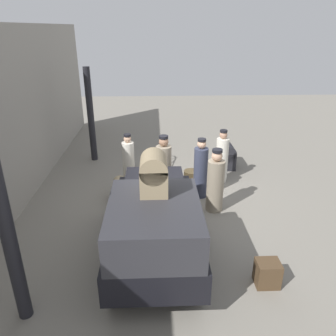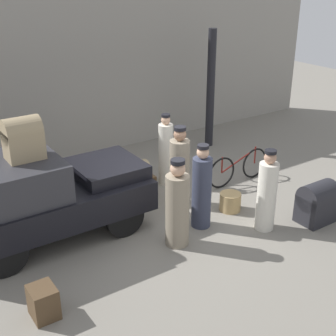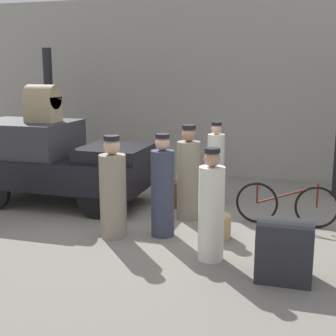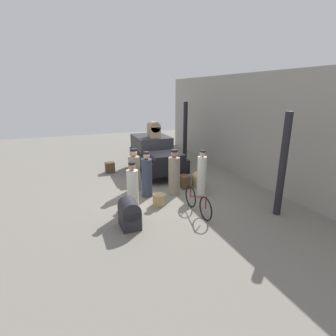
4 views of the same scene
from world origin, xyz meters
The scene contains 17 objects.
ground_plane centered at (0.00, 0.00, 0.00)m, with size 30.00×30.00×0.00m, color gray.
station_building_facade centered at (0.00, 4.08, 2.25)m, with size 16.00×0.15×4.50m.
canopy_pillar_left centered at (-3.65, 2.72, 1.61)m, with size 0.22×0.22×3.23m.
canopy_pillar_right centered at (3.30, 2.72, 1.61)m, with size 0.22×0.22×3.23m.
truck centered at (-2.36, 0.56, 0.92)m, with size 3.61×1.72×1.67m.
bicycle centered at (2.31, 0.38, 0.38)m, with size 1.77×0.04×0.80m.
wicker_basket centered at (1.26, -0.55, 0.19)m, with size 0.44×0.44×0.38m.
porter_with_bicycle centered at (-0.39, -0.98, 0.76)m, with size 0.43×0.43×1.68m.
porter_standing_middle centered at (0.88, 1.30, 0.78)m, with size 0.34×0.34×1.69m.
conductor_in_dark_uniform centered at (0.56, 0.30, 0.79)m, with size 0.42×0.42×1.74m.
porter_carrying_trunk centered at (0.37, -0.70, 0.78)m, with size 0.38×0.38×1.70m.
porter_lifting_near_truck centered at (1.33, -1.48, 0.75)m, with size 0.37×0.37×1.64m.
suitcase_black_upright centered at (-3.12, -1.49, 0.25)m, with size 0.37×0.43×0.50m.
trunk_wicker_pale centered at (0.05, 0.96, 0.25)m, with size 0.50×0.33×0.51m.
trunk_large_brown centered at (2.38, -1.85, 0.43)m, with size 0.72×0.54×0.84m.
trunk_barrel_dark centered at (0.26, 1.52, 0.31)m, with size 0.45×0.42×0.63m.
trunk_on_truck_roof centered at (-2.53, 0.56, 2.04)m, with size 0.61×0.49×0.75m.
Camera 4 is at (9.11, -3.33, 3.81)m, focal length 28.00 mm.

